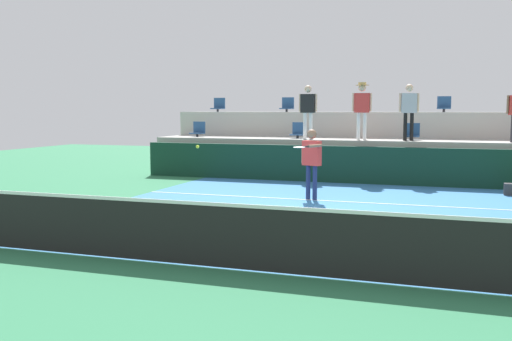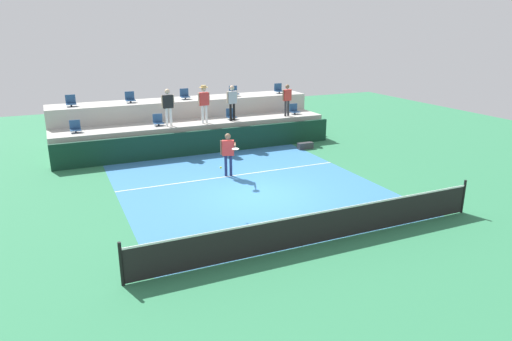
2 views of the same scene
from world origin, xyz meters
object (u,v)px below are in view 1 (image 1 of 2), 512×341
object	(u,v)px
stadium_chair_lower_right	(412,133)
stadium_chair_upper_right	(444,106)
stadium_chair_lower_left	(298,132)
spectator_in_white	(409,107)
tennis_player	(311,157)
stadium_chair_upper_far_left	(219,106)
stadium_chair_upper_left	(287,106)
stadium_chair_lower_far_left	(198,130)
spectator_with_hat	(362,105)
spectator_in_grey	(308,107)
stadium_chair_upper_center	(363,106)
tennis_ball	(198,147)

from	to	relation	value
stadium_chair_lower_right	stadium_chair_upper_right	world-z (taller)	stadium_chair_upper_right
stadium_chair_lower_left	spectator_in_white	size ratio (longest dim) A/B	0.31
tennis_player	spectator_in_white	distance (m)	4.97
stadium_chair_upper_far_left	stadium_chair_upper_left	xyz separation A→B (m)	(2.66, 0.00, 0.00)
stadium_chair_lower_far_left	spectator_with_hat	bearing A→B (deg)	-3.87
stadium_chair_lower_left	stadium_chair_lower_far_left	bearing A→B (deg)	180.00
stadium_chair_upper_left	spectator_in_grey	world-z (taller)	spectator_in_grey
stadium_chair_lower_left	spectator_with_hat	distance (m)	2.31
stadium_chair_upper_center	tennis_ball	world-z (taller)	stadium_chair_upper_center
stadium_chair_lower_left	tennis_player	size ratio (longest dim) A/B	0.30
stadium_chair_upper_left	spectator_with_hat	distance (m)	3.71
tennis_ball	stadium_chair_lower_right	bearing A→B (deg)	66.67
stadium_chair_upper_center	tennis_player	xyz separation A→B (m)	(-0.21, -6.60, -1.27)
stadium_chair_upper_center	tennis_ball	distance (m)	10.06
tennis_player	tennis_ball	world-z (taller)	tennis_player
tennis_player	tennis_ball	size ratio (longest dim) A/B	25.11
spectator_with_hat	stadium_chair_lower_right	bearing A→B (deg)	14.48
stadium_chair_lower_far_left	tennis_ball	distance (m)	8.88
tennis_ball	spectator_in_grey	bearing A→B (deg)	87.77
stadium_chair_upper_right	tennis_player	distance (m)	7.31
stadium_chair_upper_left	spectator_in_grey	xyz separation A→B (m)	(1.30, -2.18, -0.05)
stadium_chair_upper_far_left	stadium_chair_lower_left	bearing A→B (deg)	-26.86
stadium_chair_lower_left	spectator_in_grey	size ratio (longest dim) A/B	0.31
stadium_chair_lower_far_left	stadium_chair_upper_center	size ratio (longest dim) A/B	1.00
tennis_player	spectator_with_hat	size ratio (longest dim) A/B	0.97
stadium_chair_lower_right	spectator_with_hat	bearing A→B (deg)	-165.52
spectator_in_white	stadium_chair_upper_right	bearing A→B (deg)	66.53
stadium_chair_upper_far_left	spectator_in_white	xyz separation A→B (m)	(7.07, -2.18, -0.05)
stadium_chair_lower_right	stadium_chair_lower_left	bearing A→B (deg)	180.00
stadium_chair_upper_center	stadium_chair_upper_far_left	bearing A→B (deg)	180.00
stadium_chair_upper_center	spectator_in_grey	bearing A→B (deg)	-122.59
stadium_chair_lower_far_left	stadium_chair_upper_left	bearing A→B (deg)	33.90
stadium_chair_lower_right	spectator_in_grey	xyz separation A→B (m)	(-3.18, -0.38, 0.80)
stadium_chair_upper_right	tennis_ball	world-z (taller)	stadium_chair_upper_right
stadium_chair_upper_left	stadium_chair_lower_left	bearing A→B (deg)	-63.64
stadium_chair_lower_right	spectator_in_white	bearing A→B (deg)	-102.40
stadium_chair_upper_far_left	tennis_ball	bearing A→B (deg)	-69.63
stadium_chair_lower_far_left	stadium_chair_upper_center	distance (m)	5.74
stadium_chair_lower_right	stadium_chair_upper_right	bearing A→B (deg)	64.36
stadium_chair_lower_left	tennis_ball	size ratio (longest dim) A/B	7.65
spectator_with_hat	spectator_in_white	xyz separation A→B (m)	(1.40, 0.00, -0.07)
stadium_chair_lower_right	spectator_in_white	size ratio (longest dim) A/B	0.31
spectator_in_grey	stadium_chair_lower_far_left	bearing A→B (deg)	174.50
stadium_chair_lower_far_left	spectator_in_grey	world-z (taller)	spectator_in_grey
spectator_in_white	tennis_ball	world-z (taller)	spectator_in_white
stadium_chair_upper_right	spectator_in_grey	world-z (taller)	spectator_in_grey
stadium_chair_lower_right	tennis_ball	xyz separation A→B (m)	(-3.48, -8.08, -0.01)
stadium_chair_lower_left	tennis_player	distance (m)	5.08
stadium_chair_lower_far_left	stadium_chair_upper_right	size ratio (longest dim) A/B	1.00
stadium_chair_upper_left	stadium_chair_upper_center	size ratio (longest dim) A/B	1.00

